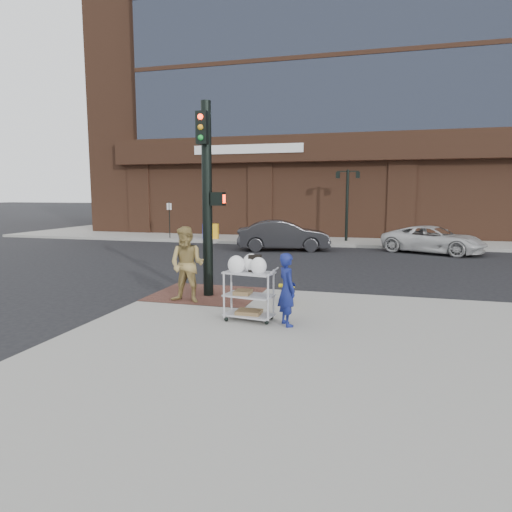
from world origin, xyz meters
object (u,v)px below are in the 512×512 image
(traffic_signal_pole, at_px, (208,194))
(utility_cart, at_px, (249,291))
(sedan_dark, at_px, (283,235))
(minivan_white, at_px, (433,240))
(fire_hydrant, at_px, (287,286))
(lamp_post, at_px, (347,197))
(pedestrian_tan, at_px, (187,265))
(woman_blue, at_px, (287,289))

(traffic_signal_pole, distance_m, utility_cart, 3.31)
(sedan_dark, height_order, utility_cart, utility_cart)
(minivan_white, relative_size, utility_cart, 3.29)
(traffic_signal_pole, bearing_deg, minivan_white, 60.42)
(sedan_dark, relative_size, fire_hydrant, 5.49)
(lamp_post, distance_m, utility_cart, 17.34)
(minivan_white, bearing_deg, fire_hydrant, -177.72)
(sedan_dark, xyz_separation_m, minivan_white, (7.13, 0.83, -0.10))
(lamp_post, xyz_separation_m, sedan_dark, (-2.80, -4.08, -1.87))
(minivan_white, bearing_deg, utility_cart, -177.13)
(pedestrian_tan, distance_m, minivan_white, 14.62)
(woman_blue, xyz_separation_m, sedan_dark, (-2.86, 13.29, -0.15))
(lamp_post, distance_m, fire_hydrant, 15.66)
(pedestrian_tan, xyz_separation_m, minivan_white, (7.05, 12.79, -0.44))
(pedestrian_tan, distance_m, sedan_dark, 11.96)
(woman_blue, xyz_separation_m, fire_hydrant, (-0.37, 1.85, -0.33))
(traffic_signal_pole, height_order, fire_hydrant, traffic_signal_pole)
(sedan_dark, height_order, fire_hydrant, sedan_dark)
(fire_hydrant, bearing_deg, utility_cart, -105.69)
(traffic_signal_pole, distance_m, fire_hydrant, 3.14)
(utility_cart, bearing_deg, lamp_post, 87.36)
(traffic_signal_pole, height_order, minivan_white, traffic_signal_pole)
(traffic_signal_pole, height_order, pedestrian_tan, traffic_signal_pole)
(minivan_white, height_order, fire_hydrant, minivan_white)
(fire_hydrant, bearing_deg, traffic_signal_pole, 172.11)
(sedan_dark, bearing_deg, pedestrian_tan, 165.93)
(pedestrian_tan, distance_m, fire_hydrant, 2.52)
(pedestrian_tan, relative_size, fire_hydrant, 2.27)
(minivan_white, bearing_deg, sedan_dark, 119.66)
(woman_blue, relative_size, fire_hydrant, 1.80)
(lamp_post, xyz_separation_m, traffic_signal_pole, (-2.48, -15.23, 0.21))
(minivan_white, bearing_deg, pedestrian_tan, 174.12)
(sedan_dark, height_order, minivan_white, sedan_dark)
(lamp_post, distance_m, woman_blue, 17.46)
(traffic_signal_pole, relative_size, woman_blue, 3.33)
(woman_blue, relative_size, sedan_dark, 0.33)
(traffic_signal_pole, distance_m, minivan_white, 13.95)
(pedestrian_tan, relative_size, minivan_white, 0.40)
(traffic_signal_pole, relative_size, utility_cart, 3.53)
(woman_blue, relative_size, utility_cart, 1.06)
(pedestrian_tan, xyz_separation_m, utility_cart, (1.93, -1.18, -0.30))
(woman_blue, bearing_deg, sedan_dark, -21.58)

